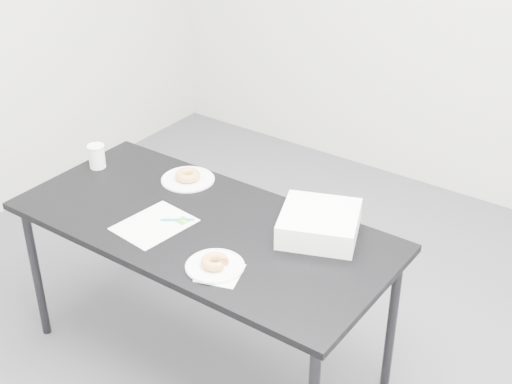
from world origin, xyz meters
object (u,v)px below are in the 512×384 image
Objects in this scene: donut_near at (215,262)px; bakery_box at (319,224)px; plate_near at (215,266)px; table at (203,234)px; donut_far at (188,175)px; pen at (177,219)px; plate_far at (188,180)px; coffee_cup at (97,156)px; scorecard at (154,225)px.

bakery_box reaches higher than donut_near.
plate_near is at bearing -137.33° from bakery_box.
table is 5.31× the size of bakery_box.
plate_near is 1.95× the size of donut_far.
plate_far is at bearing 86.60° from pen.
donut_near is (0.34, -0.17, 0.02)m from pen.
plate_near is at bearing -63.12° from pen.
scorecard is at bearing -21.59° from coffee_cup.
scorecard is at bearing -70.45° from plate_far.
plate_far is at bearing 138.50° from donut_near.
coffee_cup is at bearing 163.75° from bakery_box.
table is 0.51m from bakery_box.
coffee_cup is at bearing 165.06° from scorecard.
scorecard is 0.41m from donut_far.
donut_near reaches higher than pen.
plate_near is at bearing -41.50° from plate_far.
plate_near reaches higher than table.
donut_far is 0.74m from bakery_box.
pen is at bearing -57.05° from donut_far.
pen is at bearing -154.14° from table.
table is 0.39m from plate_far.
pen reaches higher than scorecard.
bakery_box is (0.45, 0.22, 0.11)m from table.
table is at bearing 45.47° from scorecard.
plate_far is at bearing 155.26° from bakery_box.
scorecard is at bearing -172.28° from bakery_box.
donut_far is 0.47m from coffee_cup.
donut_near is (0.24, -0.22, 0.08)m from table.
donut_far is (-0.20, 0.30, 0.02)m from pen.
donut_far is at bearing 86.60° from pen.
plate_near is 0.91× the size of plate_far.
pen is at bearing -57.05° from plate_far.
plate_near is (0.24, -0.22, 0.06)m from table.
scorecard is 0.41m from plate_near.
bakery_box is at bearing 25.69° from table.
bakery_box is at bearing -3.07° from donut_far.
donut_far is at bearing 116.20° from scorecard.
table is 14.09× the size of donut_far.
table is at bearing 137.89° from plate_near.
coffee_cup reaches higher than table.
bakery_box is (0.74, -0.04, 0.03)m from donut_far.
donut_far is at bearing 0.00° from plate_far.
pen is (-0.10, -0.05, 0.06)m from table.
plate_near is 1.03m from coffee_cup.
coffee_cup is (-0.74, 0.10, 0.12)m from table.
plate_far is at bearing 116.20° from scorecard.
plate_near is at bearing -6.21° from scorecard.
coffee_cup is at bearing -161.06° from plate_far.
bakery_box is (0.21, 0.43, 0.03)m from donut_near.
plate_near is 1.96× the size of coffee_cup.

